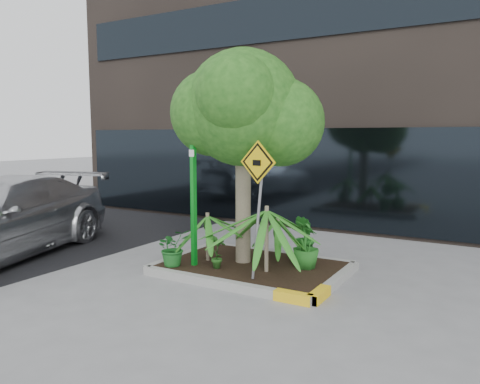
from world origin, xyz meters
The scene contains 13 objects.
ground centered at (0.00, 0.00, 0.00)m, with size 80.00×80.00×0.00m, color gray.
asphalt_road centered at (-6.50, 0.00, 0.01)m, with size 7.00×80.00×0.01m, color black.
planter centered at (0.23, 0.27, 0.10)m, with size 3.35×2.36×0.15m.
tree centered at (-0.04, 0.38, 3.00)m, with size 2.74×2.43×4.11m.
palm_front centered at (0.64, 0.00, 1.23)m, with size 1.30×1.30×1.45m.
palm_left centered at (-0.67, 0.11, 1.00)m, with size 1.03×1.03×1.14m.
palm_back centered at (0.41, 0.93, 0.90)m, with size 0.91×0.91×1.01m.
shrub_a centered at (-1.00, -0.51, 0.49)m, with size 0.61×0.61×0.68m, color #1B6121.
shrub_b centered at (1.14, 0.55, 0.58)m, with size 0.48×0.48×0.86m, color #236C20.
shrub_c centered at (-0.21, -0.26, 0.46)m, with size 0.32×0.32×0.61m, color #255E1D.
shrub_d centered at (0.91, 1.12, 0.58)m, with size 0.47×0.47×0.85m, color #1B5F1B.
street_sign_post centered at (-0.62, -0.25, 1.77)m, with size 0.84×0.91×2.86m.
cattle_sign centered at (0.68, -0.39, 1.69)m, with size 0.69×0.34×2.27m.
Camera 1 is at (4.22, -7.09, 2.50)m, focal length 35.00 mm.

